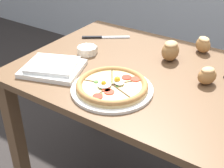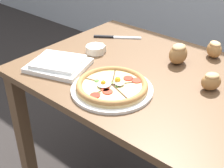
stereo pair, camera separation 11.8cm
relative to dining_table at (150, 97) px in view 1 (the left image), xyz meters
The scene contains 8 objects.
dining_table is the anchor object (origin of this frame).
pizza 0.26m from the dining_table, 107.50° to the right, with size 0.32×0.32×0.05m.
ramekin_bowl 0.37m from the dining_table, behind, with size 0.10×0.10×0.04m.
napkin_folded 0.44m from the dining_table, 149.68° to the right, with size 0.30×0.27×0.04m.
bread_piece_near 0.23m from the dining_table, 87.61° to the left, with size 0.08×0.11×0.09m.
bread_piece_mid 0.37m from the dining_table, 72.46° to the left, with size 0.10×0.10×0.08m.
bread_piece_far 0.27m from the dining_table, 11.91° to the left, with size 0.09×0.10×0.07m.
knife_main 0.45m from the dining_table, 152.00° to the left, with size 0.21×0.16×0.01m.
Camera 1 is at (0.50, -1.05, 1.41)m, focal length 50.00 mm.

